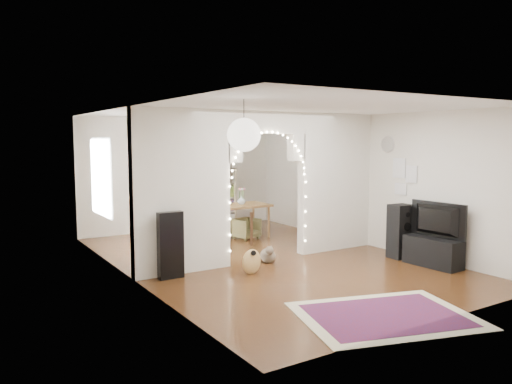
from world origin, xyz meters
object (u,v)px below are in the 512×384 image
dining_table (241,208)px  media_console (433,252)px  acoustic_guitar (252,251)px  dining_chair_left (183,226)px  dining_chair_right (246,228)px  bookcase (208,199)px  floor_speaker (400,231)px

dining_table → media_console: bearing=-69.3°
acoustic_guitar → media_console: acoustic_guitar is taller
acoustic_guitar → dining_chair_left: bearing=101.4°
acoustic_guitar → dining_chair_left: size_ratio=1.45×
dining_table → dining_chair_right: size_ratio=2.36×
bookcase → dining_chair_left: bearing=-118.4°
floor_speaker → media_console: 0.77m
dining_chair_left → acoustic_guitar: bearing=-114.1°
dining_table → dining_chair_left: bearing=151.0°
dining_chair_right → acoustic_guitar: bearing=-132.2°
acoustic_guitar → media_console: bearing=-6.8°
acoustic_guitar → floor_speaker: bearing=6.3°
dining_chair_left → dining_chair_right: 1.41m
acoustic_guitar → dining_table: 3.07m
floor_speaker → dining_chair_left: bearing=128.3°
floor_speaker → bookcase: 5.00m
dining_chair_right → floor_speaker: bearing=-76.5°
acoustic_guitar → media_console: (2.94, -1.24, -0.13)m
floor_speaker → media_console: (0.00, -0.73, -0.25)m
media_console → dining_chair_left: (-2.67, 4.57, 0.02)m
bookcase → acoustic_guitar: bearing=-85.7°
floor_speaker → dining_table: floor_speaker is taller
bookcase → dining_table: size_ratio=1.22×
floor_speaker → dining_chair_right: size_ratio=1.96×
media_console → dining_table: (-1.52, 3.95, 0.43)m
floor_speaker → media_console: bearing=-86.4°
acoustic_guitar → floor_speaker: (2.94, -0.51, 0.12)m
acoustic_guitar → dining_chair_right: bearing=76.5°
floor_speaker → bookcase: (-1.58, 4.74, 0.24)m
floor_speaker → bookcase: bookcase is taller
floor_speaker → dining_chair_right: floor_speaker is taller
dining_chair_left → floor_speaker: bearing=-74.6°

